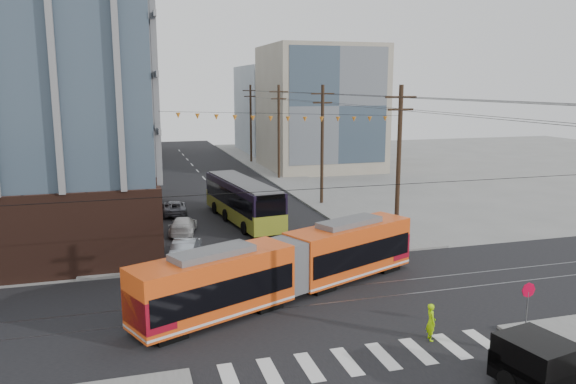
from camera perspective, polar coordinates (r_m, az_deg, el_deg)
name	(u,v)px	position (r m, az deg, el deg)	size (l,w,h in m)	color
ground	(338,329)	(26.52, 5.12, -13.68)	(160.00, 160.00, 0.00)	slate
bg_bldg_nw_near	(53,101)	(74.87, -22.76, 8.48)	(18.00, 16.00, 18.00)	#8C99A5
bg_bldg_ne_near	(319,108)	(74.76, 3.22, 8.53)	(14.00, 14.00, 16.00)	gray
bg_bldg_nw_far	(88,91)	(94.55, -19.68, 9.61)	(16.00, 18.00, 20.00)	gray
bg_bldg_ne_far	(291,109)	(94.43, 0.27, 8.41)	(16.00, 16.00, 14.00)	#8C99A5
utility_pole_far	(251,124)	(80.52, -3.80, 6.90)	(0.30, 0.30, 11.00)	black
streetcar	(288,266)	(29.55, -0.01, -7.55)	(17.24, 2.42, 3.32)	#E24C14
city_bus	(243,200)	(45.78, -4.62, -0.86)	(2.65, 12.24, 3.47)	black
parked_car_silver	(186,248)	(36.72, -10.32, -5.63)	(1.45, 4.16, 1.37)	gray
parked_car_white	(183,225)	(42.86, -10.60, -3.33)	(1.77, 4.36, 1.27)	silver
parked_car_grey	(174,208)	(49.19, -11.47, -1.57)	(2.00, 4.33, 1.20)	#595B65
pedestrian	(431,322)	(25.81, 14.32, -12.67)	(0.61, 0.40, 1.67)	#A6E907
stop_sign	(527,311)	(27.54, 23.10, -11.02)	(0.69, 0.69, 2.28)	red
jersey_barrier	(392,243)	(39.17, 10.54, -5.08)	(0.83, 3.68, 0.74)	gray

